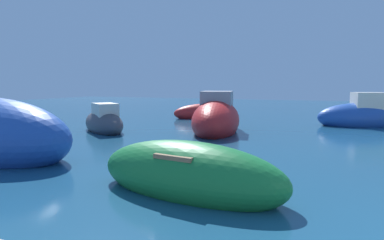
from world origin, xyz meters
name	(u,v)px	position (x,y,z in m)	size (l,w,h in m)	color
moored_boat_2	(216,119)	(-7.47, 9.41, 0.57)	(2.98, 5.09, 2.17)	#B21E1E
moored_boat_5	(104,122)	(-12.07, 7.62, 0.39)	(3.53, 3.06, 1.52)	#3F3F47
moored_boat_6	(206,113)	(-10.01, 14.82, 0.32)	(3.89, 3.54, 1.13)	#B21E1E
moored_boat_8	(188,174)	(-5.31, 1.46, 0.36)	(4.10, 1.92, 1.30)	#197233
moored_boat_9	(362,116)	(-1.48, 14.16, 0.51)	(4.45, 2.70, 2.00)	#1E479E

